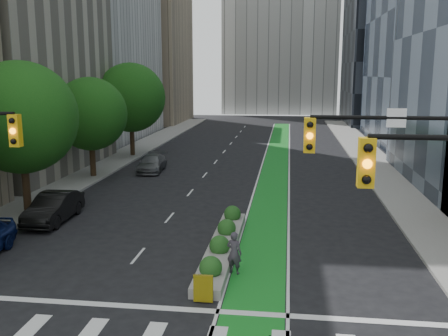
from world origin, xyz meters
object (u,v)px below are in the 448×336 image
(cyclist, at_px, (234,253))
(parked_car_left_far, at_px, (152,163))
(median_planter, at_px, (223,244))
(parked_car_left_mid, at_px, (54,208))

(cyclist, height_order, parked_car_left_far, cyclist)
(median_planter, relative_size, parked_car_left_far, 2.20)
(cyclist, bearing_deg, parked_car_left_far, -47.03)
(median_planter, xyz_separation_m, parked_car_left_mid, (-9.83, 3.44, 0.42))
(cyclist, distance_m, parked_car_left_mid, 12.16)
(median_planter, relative_size, parked_car_left_mid, 2.13)
(cyclist, distance_m, parked_car_left_far, 22.30)
(parked_car_left_far, bearing_deg, cyclist, -69.61)
(median_planter, height_order, parked_car_left_mid, parked_car_left_mid)
(parked_car_left_mid, bearing_deg, median_planter, -20.78)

